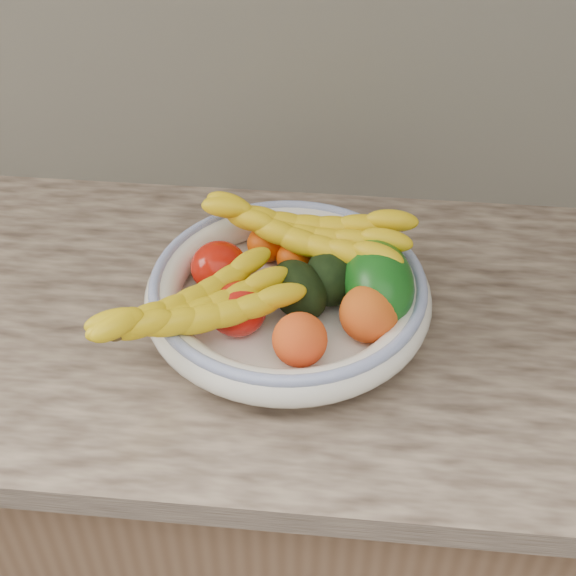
% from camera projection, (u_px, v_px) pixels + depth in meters
% --- Properties ---
extents(kitchen_counter, '(2.44, 0.66, 1.40)m').
position_uv_depth(kitchen_counter, '(289.00, 489.00, 1.43)').
color(kitchen_counter, brown).
rests_on(kitchen_counter, ground).
extents(fruit_bowl, '(0.39, 0.39, 0.08)m').
position_uv_depth(fruit_bowl, '(288.00, 294.00, 1.09)').
color(fruit_bowl, white).
rests_on(fruit_bowl, kitchen_counter).
extents(clementine_back_left, '(0.06, 0.06, 0.05)m').
position_uv_depth(clementine_back_left, '(267.00, 244.00, 1.17)').
color(clementine_back_left, '#E35104').
rests_on(clementine_back_left, fruit_bowl).
extents(clementine_back_right, '(0.06, 0.06, 0.05)m').
position_uv_depth(clementine_back_right, '(305.00, 244.00, 1.16)').
color(clementine_back_right, '#ED4B05').
rests_on(clementine_back_right, fruit_bowl).
extents(clementine_back_mid, '(0.06, 0.06, 0.05)m').
position_uv_depth(clementine_back_mid, '(295.00, 258.00, 1.14)').
color(clementine_back_mid, '#E75004').
rests_on(clementine_back_mid, fruit_bowl).
extents(tomato_left, '(0.09, 0.09, 0.07)m').
position_uv_depth(tomato_left, '(219.00, 267.00, 1.11)').
color(tomato_left, '#B71307').
rests_on(tomato_left, fruit_bowl).
extents(tomato_near_left, '(0.08, 0.08, 0.07)m').
position_uv_depth(tomato_near_left, '(237.00, 309.00, 1.05)').
color(tomato_near_left, red).
rests_on(tomato_near_left, fruit_bowl).
extents(avocado_center, '(0.11, 0.12, 0.07)m').
position_uv_depth(avocado_center, '(298.00, 290.00, 1.07)').
color(avocado_center, black).
rests_on(avocado_center, fruit_bowl).
extents(avocado_right, '(0.10, 0.13, 0.08)m').
position_uv_depth(avocado_right, '(334.00, 273.00, 1.10)').
color(avocado_right, black).
rests_on(avocado_right, fruit_bowl).
extents(green_mango, '(0.15, 0.17, 0.12)m').
position_uv_depth(green_mango, '(378.00, 282.00, 1.07)').
color(green_mango, '#0D4A0F').
rests_on(green_mango, fruit_bowl).
extents(peach_front, '(0.09, 0.09, 0.07)m').
position_uv_depth(peach_front, '(300.00, 340.00, 1.00)').
color(peach_front, orange).
rests_on(peach_front, fruit_bowl).
extents(peach_right, '(0.08, 0.08, 0.08)m').
position_uv_depth(peach_right, '(369.00, 313.00, 1.03)').
color(peach_right, orange).
rests_on(peach_right, fruit_bowl).
extents(banana_bunch_back, '(0.34, 0.19, 0.09)m').
position_uv_depth(banana_bunch_back, '(304.00, 237.00, 1.12)').
color(banana_bunch_back, yellow).
rests_on(banana_bunch_back, fruit_bowl).
extents(banana_bunch_front, '(0.30, 0.27, 0.08)m').
position_uv_depth(banana_bunch_front, '(195.00, 313.00, 1.01)').
color(banana_bunch_front, yellow).
rests_on(banana_bunch_front, fruit_bowl).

